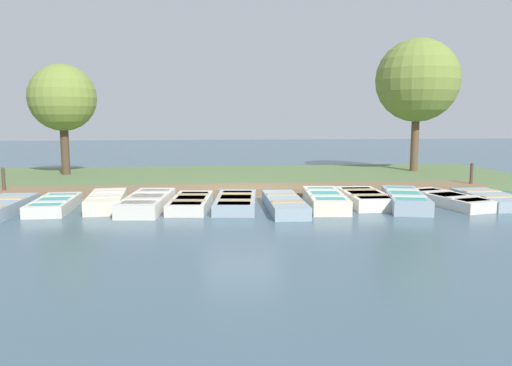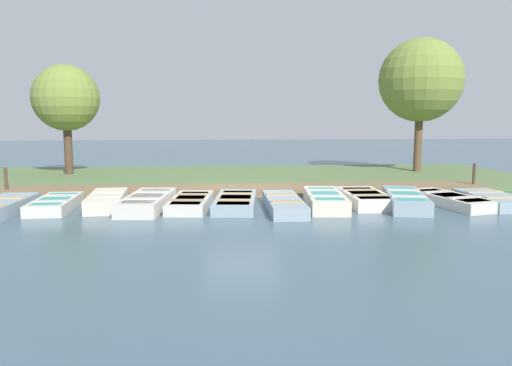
{
  "view_description": "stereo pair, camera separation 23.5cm",
  "coord_description": "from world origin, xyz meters",
  "px_view_note": "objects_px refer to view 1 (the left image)",
  "views": [
    {
      "loc": [
        15.87,
        -1.09,
        2.71
      ],
      "look_at": [
        0.79,
        0.38,
        0.65
      ],
      "focal_mm": 35.0,
      "sensor_mm": 36.0,
      "label": 1
    },
    {
      "loc": [
        15.9,
        -0.86,
        2.71
      ],
      "look_at": [
        0.79,
        0.38,
        0.65
      ],
      "focal_mm": 35.0,
      "sensor_mm": 36.0,
      "label": 2
    }
  ],
  "objects_px": {
    "mooring_post_far": "(471,177)",
    "rowboat_6": "(284,204)",
    "rowboat_4": "(191,203)",
    "rowboat_8": "(365,198)",
    "rowboat_9": "(405,199)",
    "rowboat_7": "(325,200)",
    "rowboat_2": "(107,201)",
    "park_tree_left": "(417,81)",
    "park_tree_far_left": "(62,98)",
    "rowboat_11": "(491,199)",
    "mooring_post_near": "(4,183)",
    "rowboat_3": "(147,202)",
    "rowboat_1": "(55,204)",
    "rowboat_10": "(449,199)",
    "rowboat_5": "(236,202)"
  },
  "relations": [
    {
      "from": "rowboat_2",
      "to": "park_tree_left",
      "type": "bearing_deg",
      "value": 114.47
    },
    {
      "from": "rowboat_7",
      "to": "mooring_post_far",
      "type": "height_order",
      "value": "mooring_post_far"
    },
    {
      "from": "park_tree_left",
      "to": "rowboat_4",
      "type": "bearing_deg",
      "value": -53.89
    },
    {
      "from": "mooring_post_far",
      "to": "rowboat_6",
      "type": "bearing_deg",
      "value": -68.4
    },
    {
      "from": "rowboat_7",
      "to": "mooring_post_near",
      "type": "relative_size",
      "value": 3.01
    },
    {
      "from": "rowboat_4",
      "to": "rowboat_9",
      "type": "bearing_deg",
      "value": 93.01
    },
    {
      "from": "rowboat_1",
      "to": "rowboat_5",
      "type": "xyz_separation_m",
      "value": [
        0.08,
        5.24,
        -0.01
      ]
    },
    {
      "from": "rowboat_1",
      "to": "mooring_post_near",
      "type": "distance_m",
      "value": 3.18
    },
    {
      "from": "rowboat_4",
      "to": "rowboat_11",
      "type": "bearing_deg",
      "value": 94.06
    },
    {
      "from": "rowboat_4",
      "to": "mooring_post_near",
      "type": "xyz_separation_m",
      "value": [
        -2.32,
        -6.15,
        0.36
      ]
    },
    {
      "from": "rowboat_4",
      "to": "rowboat_11",
      "type": "height_order",
      "value": "rowboat_11"
    },
    {
      "from": "park_tree_far_left",
      "to": "rowboat_11",
      "type": "bearing_deg",
      "value": 62.73
    },
    {
      "from": "rowboat_11",
      "to": "park_tree_far_left",
      "type": "distance_m",
      "value": 16.84
    },
    {
      "from": "rowboat_1",
      "to": "rowboat_4",
      "type": "height_order",
      "value": "rowboat_1"
    },
    {
      "from": "rowboat_5",
      "to": "rowboat_9",
      "type": "xyz_separation_m",
      "value": [
        0.32,
        5.08,
        0.05
      ]
    },
    {
      "from": "rowboat_1",
      "to": "park_tree_left",
      "type": "bearing_deg",
      "value": 115.43
    },
    {
      "from": "rowboat_6",
      "to": "rowboat_10",
      "type": "bearing_deg",
      "value": 94.04
    },
    {
      "from": "mooring_post_near",
      "to": "park_tree_far_left",
      "type": "relative_size",
      "value": 0.21
    },
    {
      "from": "rowboat_9",
      "to": "park_tree_far_left",
      "type": "bearing_deg",
      "value": -108.75
    },
    {
      "from": "park_tree_far_left",
      "to": "park_tree_left",
      "type": "bearing_deg",
      "value": 89.57
    },
    {
      "from": "mooring_post_near",
      "to": "mooring_post_far",
      "type": "relative_size",
      "value": 1.0
    },
    {
      "from": "rowboat_5",
      "to": "rowboat_11",
      "type": "bearing_deg",
      "value": 93.95
    },
    {
      "from": "rowboat_7",
      "to": "rowboat_10",
      "type": "distance_m",
      "value": 3.84
    },
    {
      "from": "park_tree_far_left",
      "to": "rowboat_9",
      "type": "bearing_deg",
      "value": 57.48
    },
    {
      "from": "rowboat_4",
      "to": "rowboat_11",
      "type": "xyz_separation_m",
      "value": [
        0.27,
        9.16,
        0.01
      ]
    },
    {
      "from": "park_tree_left",
      "to": "rowboat_2",
      "type": "bearing_deg",
      "value": -60.72
    },
    {
      "from": "rowboat_2",
      "to": "rowboat_11",
      "type": "height_order",
      "value": "rowboat_2"
    },
    {
      "from": "rowboat_2",
      "to": "rowboat_8",
      "type": "relative_size",
      "value": 0.97
    },
    {
      "from": "rowboat_3",
      "to": "rowboat_10",
      "type": "bearing_deg",
      "value": 94.74
    },
    {
      "from": "park_tree_left",
      "to": "park_tree_far_left",
      "type": "bearing_deg",
      "value": -90.43
    },
    {
      "from": "rowboat_2",
      "to": "park_tree_left",
      "type": "distance_m",
      "value": 14.69
    },
    {
      "from": "rowboat_4",
      "to": "mooring_post_far",
      "type": "distance_m",
      "value": 10.2
    },
    {
      "from": "mooring_post_far",
      "to": "park_tree_left",
      "type": "distance_m",
      "value": 6.12
    },
    {
      "from": "rowboat_9",
      "to": "rowboat_3",
      "type": "bearing_deg",
      "value": -78.29
    },
    {
      "from": "rowboat_5",
      "to": "mooring_post_near",
      "type": "relative_size",
      "value": 3.11
    },
    {
      "from": "park_tree_left",
      "to": "mooring_post_near",
      "type": "bearing_deg",
      "value": -73.09
    },
    {
      "from": "rowboat_6",
      "to": "rowboat_1",
      "type": "bearing_deg",
      "value": -95.02
    },
    {
      "from": "rowboat_5",
      "to": "rowboat_6",
      "type": "distance_m",
      "value": 1.48
    },
    {
      "from": "rowboat_3",
      "to": "park_tree_far_left",
      "type": "distance_m",
      "value": 9.07
    },
    {
      "from": "rowboat_2",
      "to": "rowboat_1",
      "type": "bearing_deg",
      "value": -87.73
    },
    {
      "from": "mooring_post_near",
      "to": "rowboat_1",
      "type": "bearing_deg",
      "value": 45.2
    },
    {
      "from": "rowboat_5",
      "to": "mooring_post_far",
      "type": "relative_size",
      "value": 3.11
    },
    {
      "from": "rowboat_4",
      "to": "rowboat_8",
      "type": "distance_m",
      "value": 5.31
    },
    {
      "from": "rowboat_6",
      "to": "mooring_post_far",
      "type": "xyz_separation_m",
      "value": [
        -2.86,
        7.22,
        0.34
      ]
    },
    {
      "from": "rowboat_2",
      "to": "rowboat_10",
      "type": "relative_size",
      "value": 0.84
    },
    {
      "from": "rowboat_4",
      "to": "mooring_post_near",
      "type": "bearing_deg",
      "value": -104.91
    },
    {
      "from": "rowboat_2",
      "to": "rowboat_3",
      "type": "height_order",
      "value": "rowboat_2"
    },
    {
      "from": "park_tree_left",
      "to": "rowboat_9",
      "type": "bearing_deg",
      "value": -24.66
    },
    {
      "from": "rowboat_9",
      "to": "rowboat_7",
      "type": "bearing_deg",
      "value": -78.94
    },
    {
      "from": "rowboat_3",
      "to": "rowboat_8",
      "type": "xyz_separation_m",
      "value": [
        -0.17,
        6.57,
        -0.02
      ]
    }
  ]
}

